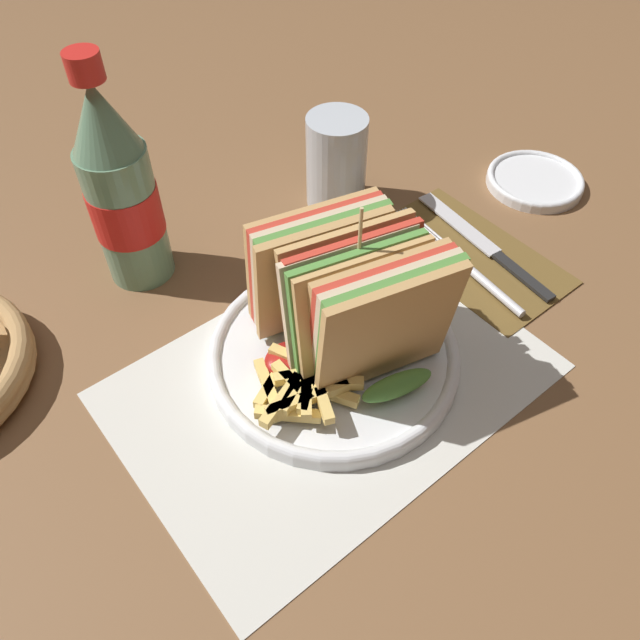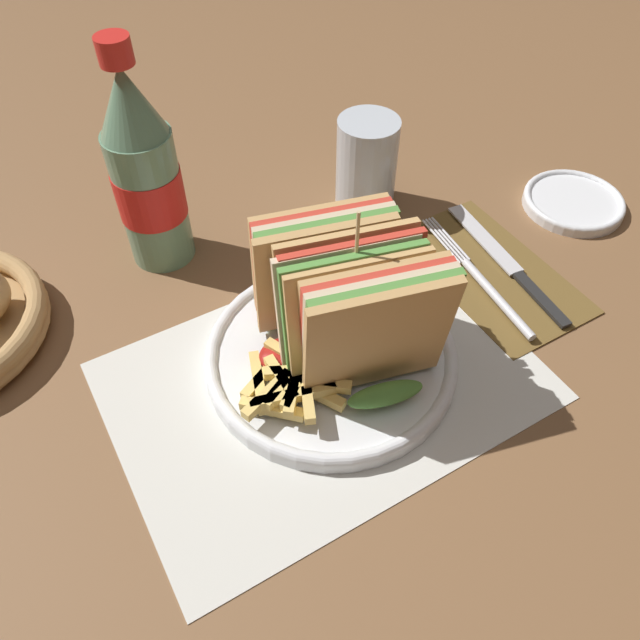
{
  "view_description": "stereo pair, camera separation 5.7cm",
  "coord_description": "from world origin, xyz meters",
  "px_view_note": "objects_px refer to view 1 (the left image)",
  "views": [
    {
      "loc": [
        -0.25,
        -0.26,
        0.46
      ],
      "look_at": [
        -0.01,
        0.03,
        0.04
      ],
      "focal_mm": 35.0,
      "sensor_mm": 36.0,
      "label": 1
    },
    {
      "loc": [
        -0.2,
        -0.29,
        0.46
      ],
      "look_at": [
        -0.01,
        0.03,
        0.04
      ],
      "focal_mm": 35.0,
      "sensor_mm": 36.0,
      "label": 2
    }
  ],
  "objects_px": {
    "fork": "(469,268)",
    "glass_near": "(336,162)",
    "plate_main": "(334,354)",
    "club_sandwich": "(352,298)",
    "knife": "(484,245)",
    "coke_bottle_near": "(121,192)",
    "side_saucer": "(535,180)"
  },
  "relations": [
    {
      "from": "fork",
      "to": "glass_near",
      "type": "bearing_deg",
      "value": 104.59
    },
    {
      "from": "plate_main",
      "to": "club_sandwich",
      "type": "relative_size",
      "value": 1.32
    },
    {
      "from": "plate_main",
      "to": "glass_near",
      "type": "xyz_separation_m",
      "value": [
        0.16,
        0.19,
        0.04
      ]
    },
    {
      "from": "club_sandwich",
      "to": "glass_near",
      "type": "xyz_separation_m",
      "value": [
        0.14,
        0.19,
        -0.02
      ]
    },
    {
      "from": "fork",
      "to": "knife",
      "type": "bearing_deg",
      "value": 26.28
    },
    {
      "from": "knife",
      "to": "coke_bottle_near",
      "type": "height_order",
      "value": "coke_bottle_near"
    },
    {
      "from": "fork",
      "to": "side_saucer",
      "type": "distance_m",
      "value": 0.19
    },
    {
      "from": "plate_main",
      "to": "knife",
      "type": "height_order",
      "value": "plate_main"
    },
    {
      "from": "glass_near",
      "to": "coke_bottle_near",
      "type": "bearing_deg",
      "value": 171.01
    },
    {
      "from": "plate_main",
      "to": "club_sandwich",
      "type": "height_order",
      "value": "club_sandwich"
    },
    {
      "from": "glass_near",
      "to": "side_saucer",
      "type": "relative_size",
      "value": 0.93
    },
    {
      "from": "fork",
      "to": "side_saucer",
      "type": "height_order",
      "value": "same"
    },
    {
      "from": "coke_bottle_near",
      "to": "glass_near",
      "type": "relative_size",
      "value": 2.19
    },
    {
      "from": "glass_near",
      "to": "club_sandwich",
      "type": "bearing_deg",
      "value": -126.87
    },
    {
      "from": "coke_bottle_near",
      "to": "glass_near",
      "type": "bearing_deg",
      "value": -8.99
    },
    {
      "from": "plate_main",
      "to": "knife",
      "type": "xyz_separation_m",
      "value": [
        0.23,
        0.02,
        -0.0
      ]
    },
    {
      "from": "club_sandwich",
      "to": "knife",
      "type": "distance_m",
      "value": 0.23
    },
    {
      "from": "plate_main",
      "to": "coke_bottle_near",
      "type": "xyz_separation_m",
      "value": [
        -0.08,
        0.22,
        0.09
      ]
    },
    {
      "from": "club_sandwich",
      "to": "glass_near",
      "type": "height_order",
      "value": "club_sandwich"
    },
    {
      "from": "fork",
      "to": "knife",
      "type": "distance_m",
      "value": 0.05
    },
    {
      "from": "fork",
      "to": "coke_bottle_near",
      "type": "distance_m",
      "value": 0.36
    },
    {
      "from": "club_sandwich",
      "to": "fork",
      "type": "xyz_separation_m",
      "value": [
        0.17,
        0.0,
        -0.07
      ]
    },
    {
      "from": "club_sandwich",
      "to": "fork",
      "type": "height_order",
      "value": "club_sandwich"
    },
    {
      "from": "club_sandwich",
      "to": "side_saucer",
      "type": "height_order",
      "value": "club_sandwich"
    },
    {
      "from": "side_saucer",
      "to": "glass_near",
      "type": "bearing_deg",
      "value": 148.09
    },
    {
      "from": "glass_near",
      "to": "side_saucer",
      "type": "xyz_separation_m",
      "value": [
        0.21,
        -0.13,
        -0.05
      ]
    },
    {
      "from": "plate_main",
      "to": "fork",
      "type": "bearing_deg",
      "value": -0.12
    },
    {
      "from": "glass_near",
      "to": "plate_main",
      "type": "bearing_deg",
      "value": -130.34
    },
    {
      "from": "knife",
      "to": "side_saucer",
      "type": "relative_size",
      "value": 1.75
    },
    {
      "from": "glass_near",
      "to": "fork",
      "type": "bearing_deg",
      "value": -81.42
    },
    {
      "from": "plate_main",
      "to": "knife",
      "type": "bearing_deg",
      "value": 3.95
    },
    {
      "from": "plate_main",
      "to": "club_sandwich",
      "type": "bearing_deg",
      "value": -14.36
    }
  ]
}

